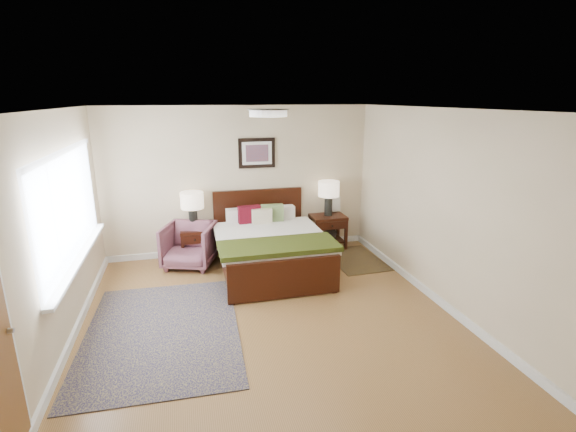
# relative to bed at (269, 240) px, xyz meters

# --- Properties ---
(floor) EXTENTS (5.00, 5.00, 0.00)m
(floor) POSITION_rel_bed_xyz_m (-0.30, -1.51, -0.50)
(floor) COLOR #8D5F36
(floor) RESTS_ON ground
(back_wall) EXTENTS (4.50, 0.04, 2.50)m
(back_wall) POSITION_rel_bed_xyz_m (-0.30, 0.99, 0.75)
(back_wall) COLOR beige
(back_wall) RESTS_ON ground
(front_wall) EXTENTS (4.50, 0.04, 2.50)m
(front_wall) POSITION_rel_bed_xyz_m (-0.30, -4.01, 0.75)
(front_wall) COLOR beige
(front_wall) RESTS_ON ground
(left_wall) EXTENTS (0.04, 5.00, 2.50)m
(left_wall) POSITION_rel_bed_xyz_m (-2.55, -1.51, 0.75)
(left_wall) COLOR beige
(left_wall) RESTS_ON ground
(right_wall) EXTENTS (0.04, 5.00, 2.50)m
(right_wall) POSITION_rel_bed_xyz_m (1.95, -1.51, 0.75)
(right_wall) COLOR beige
(right_wall) RESTS_ON ground
(ceiling) EXTENTS (4.50, 5.00, 0.02)m
(ceiling) POSITION_rel_bed_xyz_m (-0.30, -1.51, 2.00)
(ceiling) COLOR white
(ceiling) RESTS_ON back_wall
(window) EXTENTS (0.11, 2.72, 1.32)m
(window) POSITION_rel_bed_xyz_m (-2.50, -0.81, 0.88)
(window) COLOR silver
(window) RESTS_ON left_wall
(ceil_fixture) EXTENTS (0.44, 0.44, 0.08)m
(ceil_fixture) POSITION_rel_bed_xyz_m (-0.30, -1.51, 1.97)
(ceil_fixture) COLOR white
(ceil_fixture) RESTS_ON ceiling
(bed) EXTENTS (1.66, 2.01, 1.08)m
(bed) POSITION_rel_bed_xyz_m (0.00, 0.00, 0.00)
(bed) COLOR black
(bed) RESTS_ON ground
(wall_art) EXTENTS (0.62, 0.05, 0.50)m
(wall_art) POSITION_rel_bed_xyz_m (0.00, 0.96, 1.22)
(wall_art) COLOR black
(wall_art) RESTS_ON back_wall
(nightstand_left) EXTENTS (0.45, 0.40, 0.53)m
(nightstand_left) POSITION_rel_bed_xyz_m (-1.11, 0.74, -0.08)
(nightstand_left) COLOR black
(nightstand_left) RESTS_ON ground
(nightstand_right) EXTENTS (0.60, 0.45, 0.60)m
(nightstand_right) POSITION_rel_bed_xyz_m (1.22, 0.74, -0.14)
(nightstand_right) COLOR black
(nightstand_right) RESTS_ON ground
(lamp_left) EXTENTS (0.37, 0.37, 0.61)m
(lamp_left) POSITION_rel_bed_xyz_m (-1.11, 0.76, 0.47)
(lamp_left) COLOR black
(lamp_left) RESTS_ON nightstand_left
(lamp_right) EXTENTS (0.37, 0.37, 0.61)m
(lamp_right) POSITION_rel_bed_xyz_m (1.22, 0.76, 0.54)
(lamp_right) COLOR black
(lamp_right) RESTS_ON nightstand_right
(armchair) EXTENTS (0.97, 0.98, 0.70)m
(armchair) POSITION_rel_bed_xyz_m (-1.20, 0.49, -0.15)
(armchair) COLOR brown
(armchair) RESTS_ON ground
(rug_persian) EXTENTS (1.81, 2.49, 0.01)m
(rug_persian) POSITION_rel_bed_xyz_m (-1.57, -1.44, -0.49)
(rug_persian) COLOR #0C0B3A
(rug_persian) RESTS_ON ground
(rug_navy) EXTENTS (0.84, 1.22, 0.01)m
(rug_navy) POSITION_rel_bed_xyz_m (1.48, 0.07, -0.49)
(rug_navy) COLOR black
(rug_navy) RESTS_ON ground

